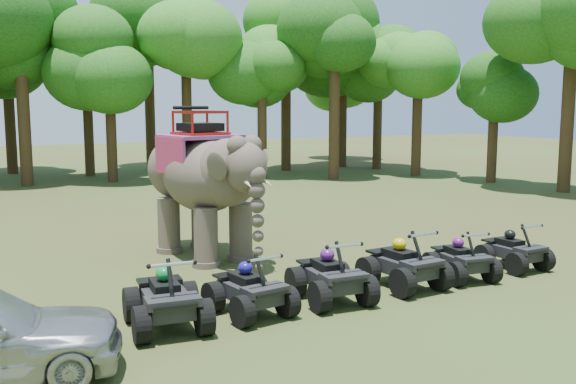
% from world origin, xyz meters
% --- Properties ---
extents(ground, '(110.00, 110.00, 0.00)m').
position_xyz_m(ground, '(0.00, 0.00, 0.00)').
color(ground, '#47381E').
rests_on(ground, ground).
extents(elephant, '(2.89, 5.00, 3.95)m').
position_xyz_m(elephant, '(-1.41, 3.34, 1.97)').
color(elephant, brown).
rests_on(elephant, ground).
extents(atv_0, '(1.52, 1.97, 1.37)m').
position_xyz_m(atv_0, '(-3.90, -1.61, 0.68)').
color(atv_0, black).
rests_on(atv_0, ground).
extents(atv_1, '(1.47, 1.85, 1.25)m').
position_xyz_m(atv_1, '(-2.26, -1.60, 0.63)').
color(atv_1, black).
rests_on(atv_1, ground).
extents(atv_2, '(1.42, 1.88, 1.33)m').
position_xyz_m(atv_2, '(-0.45, -1.58, 0.66)').
color(atv_2, black).
rests_on(atv_2, ground).
extents(atv_3, '(1.44, 1.90, 1.34)m').
position_xyz_m(atv_3, '(1.49, -1.47, 0.67)').
color(atv_3, black).
rests_on(atv_3, ground).
extents(atv_4, '(1.36, 1.73, 1.18)m').
position_xyz_m(atv_4, '(3.11, -1.50, 0.59)').
color(atv_4, black).
rests_on(atv_4, ground).
extents(atv_5, '(1.20, 1.61, 1.17)m').
position_xyz_m(atv_5, '(4.93, -1.37, 0.58)').
color(atv_5, black).
rests_on(atv_5, ground).
extents(tree_0, '(5.35, 5.35, 7.65)m').
position_xyz_m(tree_0, '(0.00, 21.27, 3.82)').
color(tree_0, '#195114').
rests_on(tree_0, ground).
extents(tree_1, '(5.63, 5.63, 8.05)m').
position_xyz_m(tree_1, '(4.08, 21.19, 4.02)').
color(tree_1, '#195114').
rests_on(tree_1, ground).
extents(tree_2, '(4.98, 4.98, 7.12)m').
position_xyz_m(tree_2, '(7.68, 19.26, 3.56)').
color(tree_2, '#195114').
rests_on(tree_2, ground).
extents(tree_3, '(6.20, 6.20, 8.85)m').
position_xyz_m(tree_3, '(10.83, 16.90, 4.43)').
color(tree_3, '#195114').
rests_on(tree_3, ground).
extents(tree_4, '(5.84, 5.84, 8.35)m').
position_xyz_m(tree_4, '(15.90, 16.31, 4.17)').
color(tree_4, '#195114').
rests_on(tree_4, ground).
extents(tree_5, '(4.66, 4.66, 6.66)m').
position_xyz_m(tree_5, '(17.45, 12.07, 3.33)').
color(tree_5, '#195114').
rests_on(tree_5, ground).
extents(tree_6, '(6.61, 6.61, 9.45)m').
position_xyz_m(tree_6, '(17.65, 7.74, 4.72)').
color(tree_6, '#195114').
rests_on(tree_6, ground).
extents(tree_29, '(6.95, 6.95, 9.93)m').
position_xyz_m(tree_29, '(-4.15, 21.52, 4.97)').
color(tree_29, '#195114').
rests_on(tree_29, ground).
extents(tree_32, '(6.84, 6.84, 9.78)m').
position_xyz_m(tree_32, '(10.71, 22.34, 4.89)').
color(tree_32, '#195114').
rests_on(tree_32, ground).
extents(tree_33, '(5.35, 5.35, 7.65)m').
position_xyz_m(tree_33, '(18.16, 27.76, 3.82)').
color(tree_33, '#195114').
rests_on(tree_33, ground).
extents(tree_34, '(7.19, 7.19, 10.28)m').
position_xyz_m(tree_34, '(14.88, 22.61, 5.14)').
color(tree_34, '#195114').
rests_on(tree_34, ground).
extents(tree_36, '(5.74, 5.74, 8.19)m').
position_xyz_m(tree_36, '(16.13, 20.46, 4.10)').
color(tree_36, '#195114').
rests_on(tree_36, ground).
extents(tree_37, '(6.90, 6.90, 9.85)m').
position_xyz_m(tree_37, '(-4.36, 27.89, 4.93)').
color(tree_37, '#195114').
rests_on(tree_37, ground).
extents(tree_39, '(5.40, 5.40, 7.71)m').
position_xyz_m(tree_39, '(-0.55, 24.62, 3.86)').
color(tree_39, '#195114').
rests_on(tree_39, ground).
extents(tree_41, '(5.19, 5.19, 7.41)m').
position_xyz_m(tree_41, '(16.78, 21.41, 3.70)').
color(tree_41, '#195114').
rests_on(tree_41, ground).
extents(tree_42, '(7.15, 7.15, 10.22)m').
position_xyz_m(tree_42, '(3.61, 27.00, 5.11)').
color(tree_42, '#195114').
rests_on(tree_42, ground).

